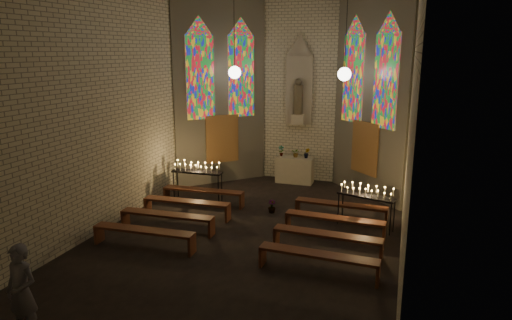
# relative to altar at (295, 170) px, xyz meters

# --- Properties ---
(floor) EXTENTS (12.00, 12.00, 0.00)m
(floor) POSITION_rel_altar_xyz_m (0.00, -5.45, -0.50)
(floor) COLOR black
(floor) RESTS_ON ground
(room) EXTENTS (8.22, 12.43, 7.00)m
(room) POSITION_rel_altar_xyz_m (-0.00, -2.08, 3.22)
(room) COLOR beige
(room) RESTS_ON ground
(altar) EXTENTS (1.40, 0.60, 1.00)m
(altar) POSITION_rel_altar_xyz_m (0.00, 0.00, 0.00)
(altar) COLOR #B8B396
(altar) RESTS_ON ground
(flower_vase_left) EXTENTS (0.25, 0.20, 0.42)m
(flower_vase_left) POSITION_rel_altar_xyz_m (-0.55, 0.01, 0.71)
(flower_vase_left) COLOR #4C723F
(flower_vase_left) RESTS_ON altar
(flower_vase_center) EXTENTS (0.36, 0.33, 0.34)m
(flower_vase_center) POSITION_rel_altar_xyz_m (0.04, 0.00, 0.67)
(flower_vase_center) COLOR #4C723F
(flower_vase_center) RESTS_ON altar
(flower_vase_right) EXTENTS (0.24, 0.20, 0.39)m
(flower_vase_right) POSITION_rel_altar_xyz_m (0.46, -0.02, 0.70)
(flower_vase_right) COLOR #4C723F
(flower_vase_right) RESTS_ON altar
(aisle_flower_pot) EXTENTS (0.30, 0.30, 0.41)m
(aisle_flower_pot) POSITION_rel_altar_xyz_m (0.12, -3.50, -0.30)
(aisle_flower_pot) COLOR #4C723F
(aisle_flower_pot) RESTS_ON ground
(votive_stand_left) EXTENTS (1.73, 0.48, 1.26)m
(votive_stand_left) POSITION_rel_altar_xyz_m (-2.61, -3.10, 0.58)
(votive_stand_left) COLOR black
(votive_stand_left) RESTS_ON ground
(votive_stand_right) EXTENTS (1.69, 0.83, 1.21)m
(votive_stand_right) POSITION_rel_altar_xyz_m (3.00, -3.85, 0.54)
(votive_stand_right) COLOR black
(votive_stand_right) RESTS_ON ground
(pew_left_0) EXTENTS (2.73, 0.50, 0.52)m
(pew_left_0) POSITION_rel_altar_xyz_m (-2.25, -3.45, -0.08)
(pew_left_0) COLOR #4F2616
(pew_left_0) RESTS_ON ground
(pew_right_0) EXTENTS (2.73, 0.50, 0.52)m
(pew_right_0) POSITION_rel_altar_xyz_m (2.25, -3.45, -0.08)
(pew_right_0) COLOR #4F2616
(pew_right_0) RESTS_ON ground
(pew_left_1) EXTENTS (2.73, 0.50, 0.52)m
(pew_left_1) POSITION_rel_altar_xyz_m (-2.25, -4.65, -0.08)
(pew_left_1) COLOR #4F2616
(pew_left_1) RESTS_ON ground
(pew_right_1) EXTENTS (2.73, 0.50, 0.52)m
(pew_right_1) POSITION_rel_altar_xyz_m (2.25, -4.65, -0.08)
(pew_right_1) COLOR #4F2616
(pew_right_1) RESTS_ON ground
(pew_left_2) EXTENTS (2.73, 0.50, 0.52)m
(pew_left_2) POSITION_rel_altar_xyz_m (-2.25, -5.85, -0.08)
(pew_left_2) COLOR #4F2616
(pew_left_2) RESTS_ON ground
(pew_right_2) EXTENTS (2.73, 0.50, 0.52)m
(pew_right_2) POSITION_rel_altar_xyz_m (2.25, -5.85, -0.08)
(pew_right_2) COLOR #4F2616
(pew_right_2) RESTS_ON ground
(pew_left_3) EXTENTS (2.73, 0.50, 0.52)m
(pew_left_3) POSITION_rel_altar_xyz_m (-2.25, -7.05, -0.08)
(pew_left_3) COLOR #4F2616
(pew_left_3) RESTS_ON ground
(pew_right_3) EXTENTS (2.73, 0.50, 0.52)m
(pew_right_3) POSITION_rel_altar_xyz_m (2.25, -7.05, -0.08)
(pew_right_3) COLOR #4F2616
(pew_right_3) RESTS_ON ground
(visitor) EXTENTS (0.65, 0.45, 1.73)m
(visitor) POSITION_rel_altar_xyz_m (-2.23, -10.95, 0.37)
(visitor) COLOR #52515C
(visitor) RESTS_ON ground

